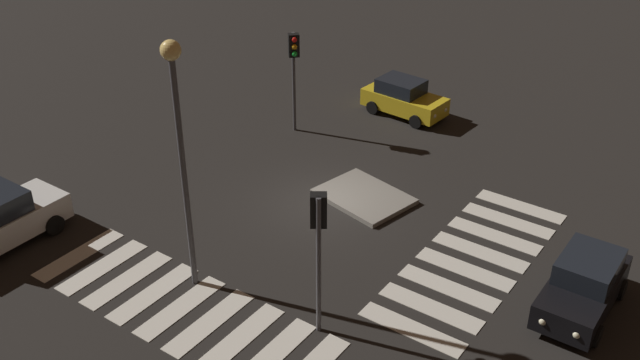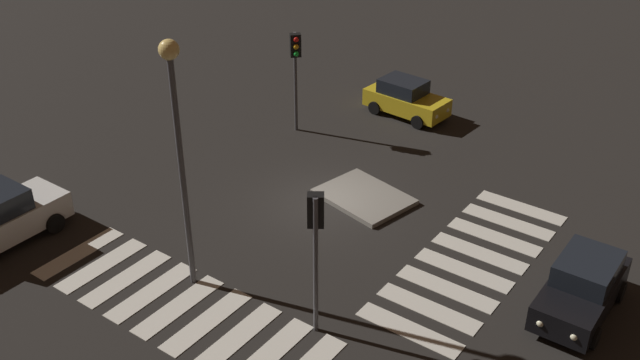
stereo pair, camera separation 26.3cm
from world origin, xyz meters
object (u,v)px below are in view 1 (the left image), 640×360
car_black (584,285)px  traffic_light_west (294,59)px  traffic_light_east (319,230)px  street_lamp (179,128)px  car_yellow (404,98)px  traffic_island (364,197)px

car_black → traffic_light_west: traffic_light_west is taller
traffic_light_east → street_lamp: bearing=62.5°
car_yellow → street_lamp: bearing=-81.9°
car_yellow → traffic_island: bearing=-66.5°
traffic_island → traffic_light_west: size_ratio=0.83×
car_black → traffic_light_east: bearing=-49.4°
traffic_island → traffic_light_west: traffic_light_west is taller
traffic_island → street_lamp: size_ratio=0.47×
car_yellow → traffic_light_east: (5.20, -13.94, 2.50)m
traffic_island → street_lamp: 9.06m
car_yellow → street_lamp: size_ratio=0.50×
traffic_island → car_yellow: 7.72m
traffic_light_west → traffic_light_east: 12.69m
car_black → street_lamp: 12.38m
street_lamp → traffic_light_west: bearing=110.6°
traffic_island → traffic_light_west: bearing=150.8°
traffic_island → car_black: car_black is taller
car_black → traffic_light_east: traffic_light_east is taller
traffic_island → traffic_light_east: 7.88m
traffic_light_west → car_black: bearing=26.1°
car_black → traffic_light_west: 14.92m
traffic_light_west → street_lamp: size_ratio=0.56×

